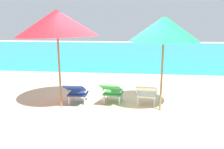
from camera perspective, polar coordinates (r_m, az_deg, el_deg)
ground_plane at (r=10.19m, az=2.17°, el=0.34°), size 40.00×40.00×0.00m
ocean_band at (r=19.01m, az=4.09°, el=6.17°), size 40.00×18.00×0.01m
lounge_chair_left at (r=6.17m, az=-9.22°, el=-4.30°), size 0.56×0.88×0.68m
lounge_chair_center at (r=6.14m, az=-0.03°, el=-4.21°), size 0.63×0.93×0.68m
lounge_chair_right at (r=6.06m, az=8.99°, el=-4.60°), size 0.63×0.93×0.68m
beach_umbrella_left at (r=5.85m, az=-14.18°, el=12.91°), size 2.22×2.20×2.61m
beach_umbrella_right at (r=5.56m, az=13.43°, el=11.52°), size 2.09×2.09×2.42m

